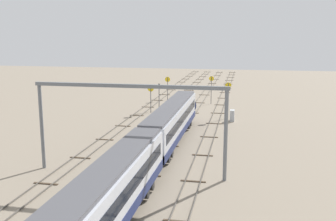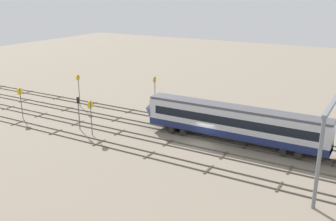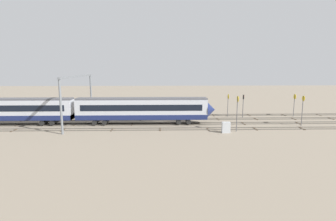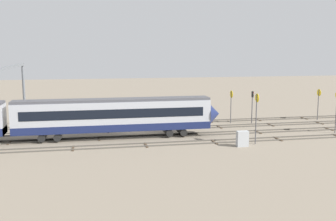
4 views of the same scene
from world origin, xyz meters
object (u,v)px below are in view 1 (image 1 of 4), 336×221
object	(u,v)px
speed_sign_near_foreground	(168,84)
signal_light_trackside_approach	(159,93)
speed_sign_distant_end	(151,94)
speed_sign_mid_trackside	(211,86)
speed_sign_far_trackside	(228,95)
relay_cabinet	(232,116)
overhead_gantry	(129,107)

from	to	relation	value
speed_sign_near_foreground	signal_light_trackside_approach	bearing A→B (deg)	-176.67
signal_light_trackside_approach	speed_sign_distant_end	bearing A→B (deg)	164.64
speed_sign_mid_trackside	speed_sign_far_trackside	distance (m)	13.47
speed_sign_near_foreground	signal_light_trackside_approach	world-z (taller)	speed_sign_near_foreground
speed_sign_near_foreground	speed_sign_far_trackside	distance (m)	20.88
speed_sign_far_trackside	signal_light_trackside_approach	distance (m)	13.53
relay_cabinet	speed_sign_near_foreground	bearing A→B (deg)	37.91
speed_sign_near_foreground	speed_sign_distant_end	bearing A→B (deg)	179.30
speed_sign_mid_trackside	relay_cabinet	size ratio (longest dim) A/B	3.08
speed_sign_far_trackside	speed_sign_distant_end	bearing A→B (deg)	82.14
signal_light_trackside_approach	relay_cabinet	size ratio (longest dim) A/B	2.69
speed_sign_near_foreground	speed_sign_mid_trackside	xyz separation A→B (m)	(-3.21, -9.43, 0.32)
overhead_gantry	signal_light_trackside_approach	size ratio (longest dim) A/B	3.99
speed_sign_distant_end	relay_cabinet	world-z (taller)	speed_sign_distant_end
speed_sign_near_foreground	speed_sign_far_trackside	size ratio (longest dim) A/B	0.82
speed_sign_far_trackside	speed_sign_distant_end	world-z (taller)	speed_sign_far_trackside
signal_light_trackside_approach	relay_cabinet	distance (m)	15.24
speed_sign_near_foreground	relay_cabinet	xyz separation A→B (m)	(-18.09, -14.08, -2.38)
speed_sign_mid_trackside	speed_sign_distant_end	distance (m)	14.65
speed_sign_far_trackside	relay_cabinet	distance (m)	3.68
speed_sign_far_trackside	speed_sign_distant_end	distance (m)	13.56
speed_sign_mid_trackside	speed_sign_far_trackside	bearing A→B (deg)	-163.53
signal_light_trackside_approach	speed_sign_mid_trackside	bearing A→B (deg)	-47.53
speed_sign_far_trackside	speed_sign_mid_trackside	bearing A→B (deg)	16.47
speed_sign_mid_trackside	overhead_gantry	bearing A→B (deg)	173.78
speed_sign_near_foreground	speed_sign_mid_trackside	world-z (taller)	speed_sign_mid_trackside
speed_sign_near_foreground	speed_sign_distant_end	distance (m)	14.27
overhead_gantry	speed_sign_distant_end	distance (m)	30.66
relay_cabinet	overhead_gantry	bearing A→B (deg)	160.80
speed_sign_far_trackside	overhead_gantry	bearing A→B (deg)	163.60
speed_sign_mid_trackside	relay_cabinet	bearing A→B (deg)	-162.64
overhead_gantry	relay_cabinet	size ratio (longest dim) A/B	10.75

